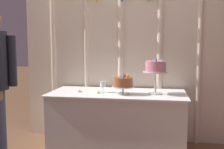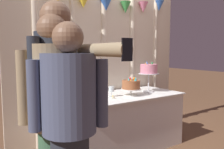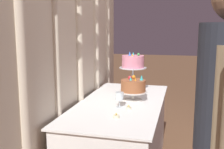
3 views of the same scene
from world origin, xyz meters
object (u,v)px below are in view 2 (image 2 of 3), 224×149
at_px(guest_man_pink_jacket, 70,126).
at_px(cake_table, 121,122).
at_px(guest_girl_blue_dress, 55,113).
at_px(wine_glass, 111,89).
at_px(tealight_near_left, 113,97).
at_px(tealight_far_left, 93,99).
at_px(cake_display_nearleft, 131,85).
at_px(cake_display_nearright, 149,70).
at_px(guest_man_dark_suit, 57,102).

bearing_deg(guest_man_pink_jacket, cake_table, 40.16).
bearing_deg(guest_man_pink_jacket, guest_girl_blue_dress, 104.61).
bearing_deg(wine_glass, tealight_near_left, -114.27).
bearing_deg(tealight_far_left, guest_girl_blue_dress, -134.55).
relative_size(cake_table, guest_man_pink_jacket, 1.11).
bearing_deg(cake_display_nearleft, guest_man_pink_jacket, -144.74).
height_order(cake_display_nearright, tealight_near_left, cake_display_nearright).
distance_m(wine_glass, guest_man_dark_suit, 1.24).
xyz_separation_m(cake_display_nearright, guest_man_dark_suit, (-1.63, -0.74, -0.11)).
xyz_separation_m(wine_glass, guest_girl_blue_dress, (-1.04, -0.80, 0.04)).
height_order(cake_display_nearleft, guest_man_pink_jacket, guest_man_pink_jacket).
height_order(guest_man_dark_suit, guest_man_pink_jacket, guest_man_dark_suit).
bearing_deg(cake_table, wine_glass, -172.22).
bearing_deg(tealight_near_left, tealight_far_left, 168.73).
bearing_deg(cake_display_nearright, cake_table, 176.66).
distance_m(cake_display_nearleft, wine_glass, 0.27).
bearing_deg(guest_man_pink_jacket, wine_glass, 44.10).
bearing_deg(guest_girl_blue_dress, guest_man_dark_suit, 53.97).
bearing_deg(guest_man_dark_suit, cake_display_nearleft, 27.83).
bearing_deg(wine_glass, cake_table, 7.78).
bearing_deg(wine_glass, cake_display_nearleft, -17.23).
relative_size(cake_display_nearleft, guest_man_dark_suit, 0.16).
xyz_separation_m(cake_table, tealight_near_left, (-0.22, -0.11, 0.38)).
relative_size(cake_display_nearright, wine_glass, 3.26).
height_order(wine_glass, guest_man_dark_suit, guest_man_dark_suit).
relative_size(tealight_near_left, guest_man_dark_suit, 0.03).
height_order(cake_table, guest_girl_blue_dress, guest_girl_blue_dress).
bearing_deg(guest_man_dark_suit, tealight_near_left, 34.32).
relative_size(cake_display_nearleft, tealight_far_left, 5.15).
bearing_deg(tealight_far_left, cake_display_nearright, 2.30).
height_order(tealight_far_left, guest_man_pink_jacket, guest_man_pink_jacket).
xyz_separation_m(guest_man_dark_suit, guest_man_pink_jacket, (-0.00, -0.23, -0.12)).
relative_size(cake_display_nearright, tealight_near_left, 9.81).
xyz_separation_m(guest_girl_blue_dress, guest_man_pink_jacket, (0.04, -0.16, -0.06)).
distance_m(tealight_far_left, guest_girl_blue_dress, 1.08).
bearing_deg(tealight_far_left, guest_man_dark_suit, -135.23).
height_order(tealight_far_left, guest_man_dark_suit, guest_man_dark_suit).
relative_size(tealight_near_left, guest_girl_blue_dress, 0.03).
bearing_deg(guest_man_dark_suit, wine_glass, 36.68).
relative_size(guest_girl_blue_dress, guest_man_pink_jacket, 1.05).
distance_m(cake_table, wine_glass, 0.49).
distance_m(tealight_near_left, guest_man_dark_suit, 1.17).
height_order(cake_display_nearleft, wine_glass, cake_display_nearleft).
bearing_deg(tealight_far_left, cake_table, 7.84).
height_order(wine_glass, tealight_near_left, wine_glass).
height_order(cake_display_nearright, guest_girl_blue_dress, guest_girl_blue_dress).
bearing_deg(tealight_far_left, cake_display_nearleft, -4.20).
xyz_separation_m(cake_display_nearleft, tealight_far_left, (-0.55, 0.04, -0.12)).
bearing_deg(cake_display_nearleft, tealight_far_left, 175.80).
bearing_deg(cake_display_nearleft, cake_display_nearright, 11.49).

